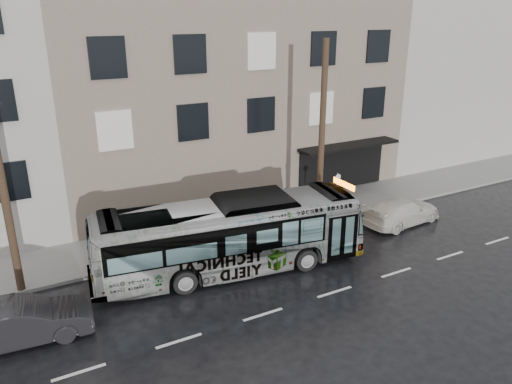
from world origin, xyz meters
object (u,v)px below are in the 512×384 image
white_sedan (402,211)px  dark_sedan (22,322)px  utility_pole_front (322,135)px  bus (229,236)px  utility_pole_rear (1,179)px  sign_post (336,195)px

white_sedan → dark_sedan: size_ratio=1.02×
white_sedan → utility_pole_front: bearing=55.5°
utility_pole_front → white_sedan: size_ratio=1.99×
bus → dark_sedan: (-8.08, -1.10, -0.85)m
utility_pole_rear → utility_pole_front: bearing=0.0°
utility_pole_rear → sign_post: (15.10, 0.00, -3.30)m
white_sedan → dark_sedan: 18.01m
white_sedan → sign_post: bearing=46.5°
utility_pole_rear → white_sedan: utility_pole_rear is taller
sign_post → white_sedan: size_ratio=0.53×
utility_pole_rear → dark_sedan: size_ratio=2.04×
sign_post → utility_pole_rear: bearing=180.0°
bus → utility_pole_rear: bearing=82.0°
utility_pole_rear → white_sedan: 18.33m
utility_pole_front → dark_sedan: size_ratio=2.04×
dark_sedan → utility_pole_rear: bearing=1.4°
utility_pole_front → sign_post: 3.48m
utility_pole_front → dark_sedan: 15.10m
bus → sign_post: bearing=-64.6°
bus → white_sedan: bearing=-80.7°
utility_pole_rear → bus: bearing=-16.0°
sign_post → dark_sedan: 15.67m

